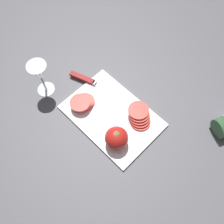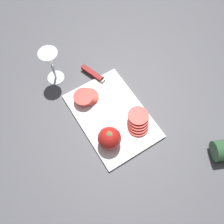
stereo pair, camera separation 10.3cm
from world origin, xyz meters
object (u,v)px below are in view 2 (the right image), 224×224
(wine_glass, at_px, (50,61))
(tomato_slice_stack_far, at_px, (86,97))
(whole_tomato, at_px, (109,138))
(tomato_slice_stack_near, at_px, (138,121))
(knife, at_px, (97,76))

(wine_glass, bearing_deg, tomato_slice_stack_far, 19.15)
(whole_tomato, relative_size, tomato_slice_stack_near, 0.81)
(wine_glass, height_order, tomato_slice_stack_near, wine_glass)
(whole_tomato, bearing_deg, tomato_slice_stack_near, 92.88)
(whole_tomato, xyz_separation_m, tomato_slice_stack_far, (-0.21, 0.02, -0.03))
(wine_glass, relative_size, knife, 0.66)
(whole_tomato, height_order, tomato_slice_stack_near, whole_tomato)
(tomato_slice_stack_near, bearing_deg, knife, -174.82)
(whole_tomato, bearing_deg, knife, 158.72)
(knife, height_order, tomato_slice_stack_near, tomato_slice_stack_near)
(knife, xyz_separation_m, tomato_slice_stack_near, (0.28, 0.03, 0.02))
(whole_tomato, distance_m, tomato_slice_stack_near, 0.14)
(knife, xyz_separation_m, tomato_slice_stack_far, (0.07, -0.09, 0.01))
(knife, relative_size, tomato_slice_stack_near, 2.33)
(wine_glass, relative_size, tomato_slice_stack_far, 1.59)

